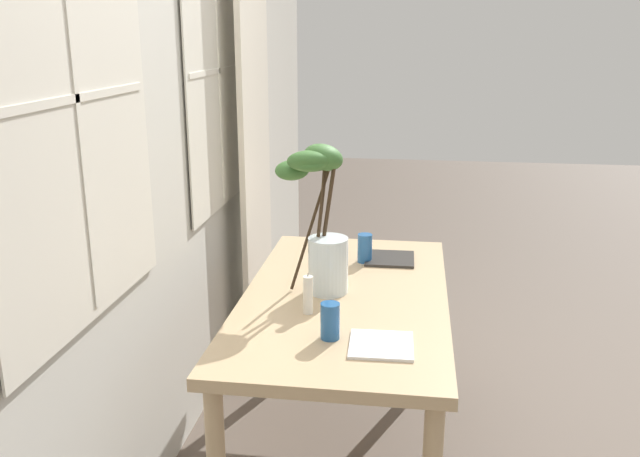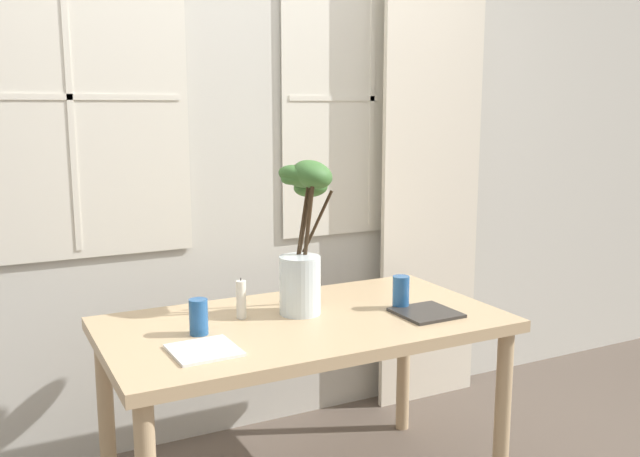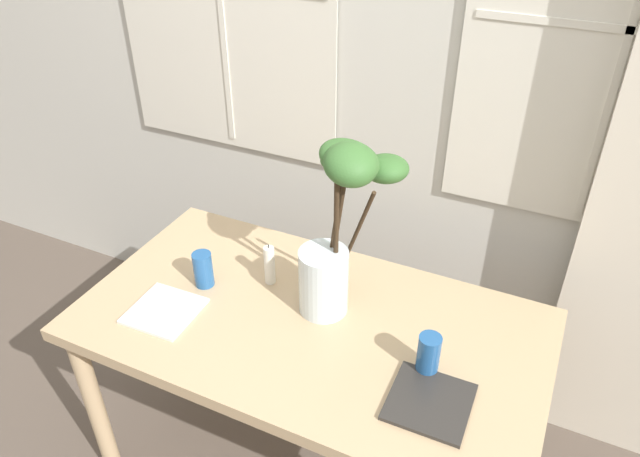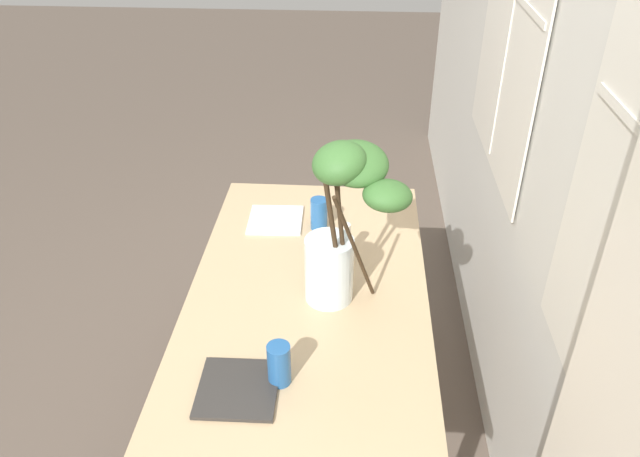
# 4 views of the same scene
# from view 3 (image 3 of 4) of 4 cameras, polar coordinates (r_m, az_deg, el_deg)

# --- Properties ---
(back_wall_with_windows) EXTENTS (5.91, 0.14, 2.98)m
(back_wall_with_windows) POSITION_cam_3_polar(r_m,az_deg,el_deg) (2.18, 8.11, 19.22)
(back_wall_with_windows) COLOR beige
(back_wall_with_windows) RESTS_ON ground
(dining_table) EXTENTS (1.48, 0.80, 0.74)m
(dining_table) POSITION_cam_3_polar(r_m,az_deg,el_deg) (1.97, -1.01, -10.56)
(dining_table) COLOR tan
(dining_table) RESTS_ON ground
(vase_with_branches) EXTENTS (0.31, 0.34, 0.61)m
(vase_with_branches) POSITION_cam_3_polar(r_m,az_deg,el_deg) (1.78, 1.92, 0.43)
(vase_with_branches) COLOR silver
(vase_with_branches) RESTS_ON dining_table
(drinking_glass_blue_left) EXTENTS (0.07, 0.07, 0.13)m
(drinking_glass_blue_left) POSITION_cam_3_polar(r_m,az_deg,el_deg) (2.05, -11.15, -3.87)
(drinking_glass_blue_left) COLOR #235693
(drinking_glass_blue_left) RESTS_ON dining_table
(drinking_glass_blue_right) EXTENTS (0.07, 0.07, 0.13)m
(drinking_glass_blue_right) POSITION_cam_3_polar(r_m,az_deg,el_deg) (1.75, 10.37, -11.80)
(drinking_glass_blue_right) COLOR #235693
(drinking_glass_blue_right) RESTS_ON dining_table
(plate_square_left) EXTENTS (0.22, 0.22, 0.01)m
(plate_square_left) POSITION_cam_3_polar(r_m,az_deg,el_deg) (2.00, -14.72, -7.64)
(plate_square_left) COLOR white
(plate_square_left) RESTS_ON dining_table
(plate_square_right) EXTENTS (0.22, 0.22, 0.01)m
(plate_square_right) POSITION_cam_3_polar(r_m,az_deg,el_deg) (1.71, 10.47, -16.04)
(plate_square_right) COLOR #2D2B28
(plate_square_right) RESTS_ON dining_table
(pillar_candle) EXTENTS (0.04, 0.04, 0.16)m
(pillar_candle) POSITION_cam_3_polar(r_m,az_deg,el_deg) (2.02, -4.86, -3.52)
(pillar_candle) COLOR silver
(pillar_candle) RESTS_ON dining_table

